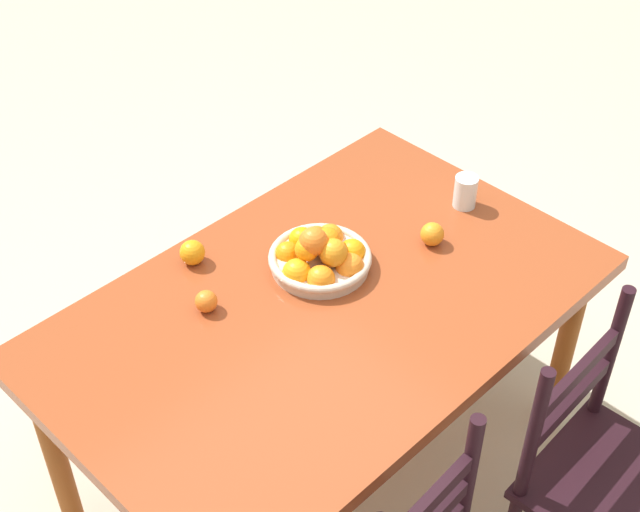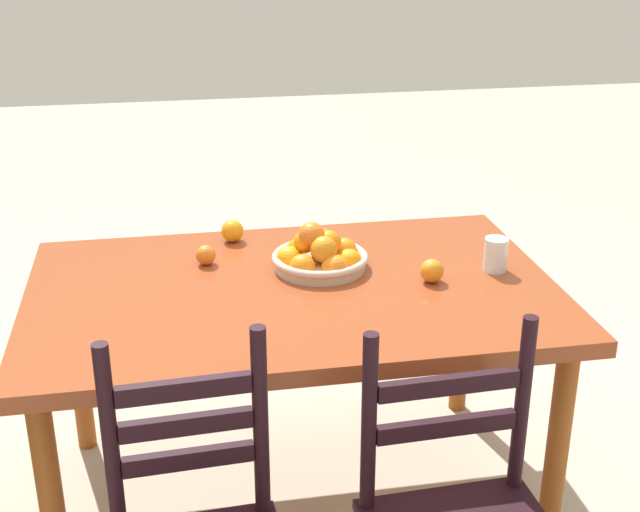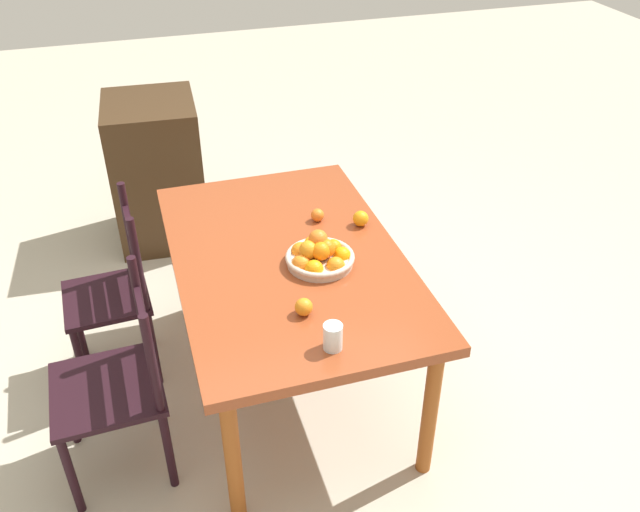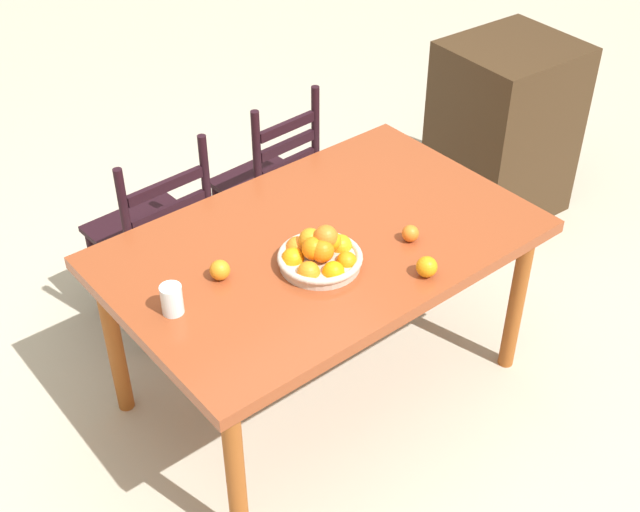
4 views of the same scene
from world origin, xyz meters
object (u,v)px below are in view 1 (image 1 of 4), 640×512
Objects in this scene: dining_table at (324,323)px; orange_loose_1 at (432,234)px; fruit_bowl at (320,256)px; orange_loose_2 at (192,253)px; orange_loose_0 at (206,301)px; drinking_glass at (465,192)px; chair_by_cabinet at (606,482)px.

orange_loose_1 is at bearing 174.06° from dining_table.
fruit_bowl is 4.03× the size of orange_loose_2.
orange_loose_0 is 0.69m from orange_loose_1.
drinking_glass is at bearing 153.41° from orange_loose_2.
orange_loose_2 reaches higher than orange_loose_1.
drinking_glass is at bearing -167.44° from orange_loose_1.
fruit_bowl is (0.17, -0.89, 0.35)m from chair_by_cabinet.
orange_loose_2 is at bearing -26.59° from drinking_glass.
drinking_glass reaches higher than orange_loose_0.
chair_by_cabinet reaches higher than dining_table.
orange_loose_0 is at bearing 61.36° from orange_loose_2.
orange_loose_1 reaches higher than dining_table.
chair_by_cabinet reaches higher than drinking_glass.
fruit_bowl is 4.80× the size of orange_loose_0.
orange_loose_2 is (0.14, -0.39, 0.11)m from dining_table.
orange_loose_0 is 0.88m from drinking_glass.
orange_loose_0 is (0.34, -0.10, -0.01)m from fruit_bowl.
orange_loose_2 is at bearing -118.64° from orange_loose_0.
drinking_glass is (-0.76, 0.38, 0.02)m from orange_loose_2.
drinking_glass is at bearing 166.74° from orange_loose_0.
drinking_glass reaches higher than orange_loose_1.
orange_loose_2 is 0.85m from drinking_glass.
chair_by_cabinet is 12.98× the size of orange_loose_1.
chair_by_cabinet is 0.82m from orange_loose_1.
orange_loose_1 is at bearing 77.32° from chair_by_cabinet.
orange_loose_1 reaches higher than orange_loose_0.
fruit_bowl is at bearing 131.43° from orange_loose_2.
dining_table is at bearing 0.49° from drinking_glass.
orange_loose_2 is (-0.10, -0.18, 0.01)m from orange_loose_0.
chair_by_cabinet reaches higher than fruit_bowl.
chair_by_cabinet is at bearing 100.76° from fruit_bowl.
fruit_bowl is 0.34m from orange_loose_1.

